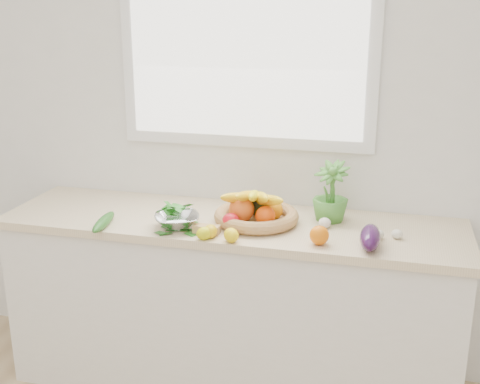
% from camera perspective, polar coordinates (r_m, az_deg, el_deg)
% --- Properties ---
extents(back_wall, '(4.50, 0.02, 2.70)m').
position_cam_1_polar(back_wall, '(3.08, 0.59, 7.12)').
color(back_wall, white).
rests_on(back_wall, ground).
extents(counter_cabinet, '(2.20, 0.58, 0.86)m').
position_cam_1_polar(counter_cabinet, '(3.11, -0.82, -10.82)').
color(counter_cabinet, silver).
rests_on(counter_cabinet, ground).
extents(countertop, '(2.24, 0.62, 0.04)m').
position_cam_1_polar(countertop, '(2.92, -0.85, -3.00)').
color(countertop, beige).
rests_on(countertop, counter_cabinet).
extents(window_frame, '(1.30, 0.03, 1.10)m').
position_cam_1_polar(window_frame, '(3.02, 0.55, 14.57)').
color(window_frame, white).
rests_on(window_frame, back_wall).
extents(window_pane, '(1.18, 0.01, 0.98)m').
position_cam_1_polar(window_pane, '(3.00, 0.45, 14.55)').
color(window_pane, white).
rests_on(window_pane, window_frame).
extents(orange_loose, '(0.10, 0.10, 0.08)m').
position_cam_1_polar(orange_loose, '(2.62, 7.53, -4.08)').
color(orange_loose, orange).
rests_on(orange_loose, countertop).
extents(lemon_a, '(0.07, 0.08, 0.06)m').
position_cam_1_polar(lemon_a, '(2.68, -2.83, -3.74)').
color(lemon_a, gold).
rests_on(lemon_a, countertop).
extents(lemon_b, '(0.09, 0.09, 0.06)m').
position_cam_1_polar(lemon_b, '(2.67, -3.42, -3.94)').
color(lemon_b, '#D1D10B').
rests_on(lemon_b, countertop).
extents(lemon_c, '(0.10, 0.10, 0.06)m').
position_cam_1_polar(lemon_c, '(2.63, -0.83, -4.13)').
color(lemon_c, yellow).
rests_on(lemon_c, countertop).
extents(apple, '(0.09, 0.09, 0.08)m').
position_cam_1_polar(apple, '(2.76, -0.90, -2.85)').
color(apple, red).
rests_on(apple, countertop).
extents(ginger, '(0.12, 0.05, 0.04)m').
position_cam_1_polar(ginger, '(2.74, -3.19, -3.55)').
color(ginger, tan).
rests_on(ginger, countertop).
extents(garlic_a, '(0.06, 0.06, 0.04)m').
position_cam_1_polar(garlic_a, '(2.76, 14.66, -3.88)').
color(garlic_a, beige).
rests_on(garlic_a, countertop).
extents(garlic_b, '(0.06, 0.06, 0.05)m').
position_cam_1_polar(garlic_b, '(2.83, 8.03, -2.92)').
color(garlic_b, white).
rests_on(garlic_b, countertop).
extents(garlic_c, '(0.06, 0.06, 0.04)m').
position_cam_1_polar(garlic_c, '(2.74, 13.01, -3.92)').
color(garlic_c, white).
rests_on(garlic_c, countertop).
extents(eggplant, '(0.09, 0.23, 0.09)m').
position_cam_1_polar(eggplant, '(2.63, 12.24, -4.22)').
color(eggplant, '#2F0F39').
rests_on(eggplant, countertop).
extents(cucumber, '(0.08, 0.27, 0.05)m').
position_cam_1_polar(cucumber, '(2.88, -12.81, -2.78)').
color(cucumber, '#1C4E17').
rests_on(cucumber, countertop).
extents(radish, '(0.04, 0.04, 0.03)m').
position_cam_1_polar(radish, '(2.70, -0.56, -3.98)').
color(radish, '#C61840').
rests_on(radish, countertop).
extents(potted_herb, '(0.23, 0.23, 0.31)m').
position_cam_1_polar(potted_herb, '(2.89, 8.60, -0.11)').
color(potted_herb, '#448731').
rests_on(potted_herb, countertop).
extents(fruit_basket, '(0.45, 0.45, 0.20)m').
position_cam_1_polar(fruit_basket, '(2.85, 1.49, -1.87)').
color(fruit_basket, tan).
rests_on(fruit_basket, countertop).
extents(colander_with_spinach, '(0.27, 0.27, 0.11)m').
position_cam_1_polar(colander_with_spinach, '(2.80, -6.01, -2.36)').
color(colander_with_spinach, silver).
rests_on(colander_with_spinach, countertop).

